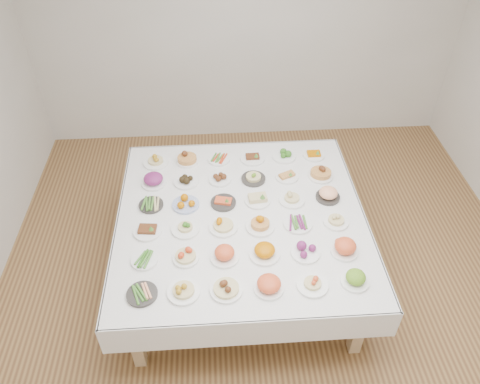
{
  "coord_description": "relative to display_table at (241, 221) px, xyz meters",
  "views": [
    {
      "loc": [
        -0.43,
        -2.68,
        3.52
      ],
      "look_at": [
        -0.23,
        0.31,
        0.88
      ],
      "focal_mm": 35.0,
      "sensor_mm": 36.0,
      "label": 1
    }
  ],
  "objects": [
    {
      "name": "dish_5",
      "position": [
        0.78,
        -0.76,
        0.12
      ],
      "size": [
        0.2,
        0.2,
        0.12
      ],
      "color": "white",
      "rests_on": "display_table"
    },
    {
      "name": "dish_2",
      "position": [
        -0.16,
        -0.78,
        0.13
      ],
      "size": [
        0.24,
        0.24,
        0.13
      ],
      "color": "white",
      "rests_on": "display_table"
    },
    {
      "name": "dish_16",
      "position": [
        0.46,
        -0.15,
        0.09
      ],
      "size": [
        0.24,
        0.24,
        0.06
      ],
      "color": "white",
      "rests_on": "display_table"
    },
    {
      "name": "dish_26",
      "position": [
        -0.16,
        0.47,
        0.1
      ],
      "size": [
        0.2,
        0.2,
        0.08
      ],
      "color": "white",
      "rests_on": "display_table"
    },
    {
      "name": "dish_0",
      "position": [
        -0.76,
        -0.77,
        0.09
      ],
      "size": [
        0.23,
        0.22,
        0.05
      ],
      "color": "#2F2D2A",
      "rests_on": "display_table"
    },
    {
      "name": "dish_22",
      "position": [
        0.45,
        0.15,
        0.12
      ],
      "size": [
        0.22,
        0.22,
        0.12
      ],
      "color": "white",
      "rests_on": "display_table"
    },
    {
      "name": "dish_20",
      "position": [
        -0.15,
        0.15,
        0.1
      ],
      "size": [
        0.22,
        0.22,
        0.08
      ],
      "color": "#2F2D2A",
      "rests_on": "display_table"
    },
    {
      "name": "dish_1",
      "position": [
        -0.47,
        -0.77,
        0.13
      ],
      "size": [
        0.24,
        0.24,
        0.13
      ],
      "color": "white",
      "rests_on": "display_table"
    },
    {
      "name": "dish_29",
      "position": [
        0.77,
        0.46,
        0.13
      ],
      "size": [
        0.23,
        0.23,
        0.14
      ],
      "color": "white",
      "rests_on": "display_table"
    },
    {
      "name": "dish_24",
      "position": [
        -0.77,
        0.46,
        0.14
      ],
      "size": [
        0.24,
        0.24,
        0.14
      ],
      "color": "white",
      "rests_on": "display_table"
    },
    {
      "name": "dish_10",
      "position": [
        0.47,
        -0.47,
        0.12
      ],
      "size": [
        0.22,
        0.22,
        0.1
      ],
      "color": "white",
      "rests_on": "display_table"
    },
    {
      "name": "dish_21",
      "position": [
        0.15,
        0.16,
        0.12
      ],
      "size": [
        0.22,
        0.22,
        0.11
      ],
      "color": "white",
      "rests_on": "display_table"
    },
    {
      "name": "dish_33",
      "position": [
        0.16,
        0.77,
        0.11
      ],
      "size": [
        0.23,
        0.23,
        0.1
      ],
      "color": "white",
      "rests_on": "display_table"
    },
    {
      "name": "dish_17",
      "position": [
        0.78,
        -0.15,
        0.11
      ],
      "size": [
        0.21,
        0.21,
        0.11
      ],
      "color": "white",
      "rests_on": "display_table"
    },
    {
      "name": "dish_31",
      "position": [
        -0.47,
        0.76,
        0.13
      ],
      "size": [
        0.2,
        0.2,
        0.13
      ],
      "color": "white",
      "rests_on": "display_table"
    },
    {
      "name": "dish_11",
      "position": [
        0.77,
        -0.47,
        0.13
      ],
      "size": [
        0.24,
        0.24,
        0.13
      ],
      "color": "white",
      "rests_on": "display_table"
    },
    {
      "name": "room_envelope",
      "position": [
        0.23,
        -0.16,
        1.15
      ],
      "size": [
        5.02,
        5.02,
        2.81
      ],
      "color": "olive",
      "rests_on": "ground"
    },
    {
      "name": "dish_27",
      "position": [
        0.14,
        0.46,
        0.12
      ],
      "size": [
        0.22,
        0.22,
        0.11
      ],
      "color": "#2F2D2A",
      "rests_on": "display_table"
    },
    {
      "name": "dish_13",
      "position": [
        -0.47,
        -0.15,
        0.12
      ],
      "size": [
        0.23,
        0.23,
        0.11
      ],
      "color": "white",
      "rests_on": "display_table"
    },
    {
      "name": "dish_14",
      "position": [
        -0.16,
        -0.14,
        0.13
      ],
      "size": [
        0.24,
        0.24,
        0.13
      ],
      "color": "white",
      "rests_on": "display_table"
    },
    {
      "name": "dish_25",
      "position": [
        -0.47,
        0.46,
        0.1
      ],
      "size": [
        0.23,
        0.23,
        0.09
      ],
      "color": "white",
      "rests_on": "display_table"
    },
    {
      "name": "dish_35",
      "position": [
        0.77,
        0.78,
        0.1
      ],
      "size": [
        0.2,
        0.2,
        0.09
      ],
      "color": "white",
      "rests_on": "display_table"
    },
    {
      "name": "dish_15",
      "position": [
        0.15,
        -0.16,
        0.13
      ],
      "size": [
        0.23,
        0.23,
        0.14
      ],
      "color": "white",
      "rests_on": "display_table"
    },
    {
      "name": "dish_3",
      "position": [
        0.15,
        -0.78,
        0.13
      ],
      "size": [
        0.22,
        0.22,
        0.14
      ],
      "color": "white",
      "rests_on": "display_table"
    },
    {
      "name": "dish_23",
      "position": [
        0.78,
        0.16,
        0.12
      ],
      "size": [
        0.21,
        0.21,
        0.12
      ],
      "color": "#2F2D2A",
      "rests_on": "display_table"
    },
    {
      "name": "dish_6",
      "position": [
        -0.77,
        -0.46,
        0.09
      ],
      "size": [
        0.21,
        0.2,
        0.05
      ],
      "color": "white",
      "rests_on": "display_table"
    },
    {
      "name": "dish_34",
      "position": [
        0.47,
        0.78,
        0.11
      ],
      "size": [
        0.22,
        0.22,
        0.1
      ],
      "color": "white",
      "rests_on": "display_table"
    },
    {
      "name": "dish_19",
      "position": [
        -0.47,
        0.15,
        0.12
      ],
      "size": [
        0.23,
        0.23,
        0.11
      ],
      "color": "#4C66B2",
      "rests_on": "display_table"
    },
    {
      "name": "dish_18",
      "position": [
        -0.77,
        0.16,
        0.09
      ],
      "size": [
        0.21,
        0.21,
        0.05
      ],
      "color": "#2F2D2A",
      "rests_on": "display_table"
    },
    {
      "name": "dish_9",
      "position": [
        0.15,
        -0.46,
        0.12
      ],
      "size": [
        0.24,
        0.24,
        0.12
      ],
      "color": "white",
      "rests_on": "display_table"
    },
    {
      "name": "display_table",
      "position": [
        0.0,
        0.0,
        0.0
      ],
      "size": [
        2.11,
        2.11,
        0.75
      ],
      "color": "white",
      "rests_on": "ground"
    },
    {
      "name": "dish_8",
      "position": [
        -0.16,
        -0.47,
        0.13
      ],
      "size": [
        0.22,
        0.22,
        0.13
      ],
      "color": "white",
      "rests_on": "display_table"
    },
    {
      "name": "dish_12",
      "position": [
        -0.77,
        -0.15,
        0.11
      ],
      "size": [
        0.23,
        0.23,
        0.1
      ],
      "color": "white",
      "rests_on": "display_table"
    },
    {
      "name": "dish_4",
      "position": [
        0.46,
        -0.78,
        0.12
      ],
      "size": [
        0.23,
        0.23,
        0.11
      ],
      "color": "white",
      "rests_on": "display_table"
    },
    {
      "name": "dish_32",
      "position": [
        -0.16,
        0.77,
        0.09
      ],
      "size": [
        0.21,
        0.21,
        0.05
      ],
      "color": "white",
      "rests_on": "display_table"
    },
    {
      "name": "dish_7",
      "position": [
        -0.46,
        -0.46,
        0.12
      ],
      "size": [
        0.2,
        0.2,
        0.11
      ],
      "color": "white",
      "rests_on": "display_table"
    },
    {
      "name": "dish_28",
      "position": [
        0.46,
        0.46,
        0.1
      ],
      "size": [
        0.21,
        0.21,
        0.08
      ],
      "color": "white",
      "rests_on": "display_table"
    },
    {
      "name": "dish_30",
      "position": [
        -0.77,
        0.77,
        0.13
      ],
      "size": [
        0.24,
        0.24,
        0.12
      ],
      "color": "white",
      "rests_on": "display_table"
    }
  ]
}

